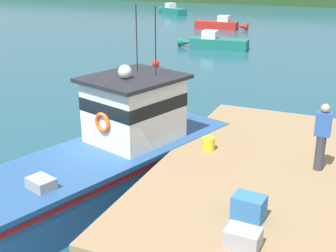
# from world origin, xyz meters

# --- Properties ---
(ground_plane) EXTENTS (200.00, 200.00, 0.00)m
(ground_plane) POSITION_xyz_m (0.00, 0.00, 0.00)
(ground_plane) COLOR #1E4C5B
(dock) EXTENTS (6.00, 9.00, 1.20)m
(dock) POSITION_xyz_m (4.80, 0.00, 1.07)
(dock) COLOR #4C3D2D
(dock) RESTS_ON ground
(main_fishing_boat) EXTENTS (4.88, 9.88, 4.80)m
(main_fishing_boat) POSITION_xyz_m (0.37, -0.22, 1.01)
(main_fishing_boat) COLOR #285184
(main_fishing_boat) RESTS_ON ground
(crate_single_by_cleat) EXTENTS (0.64, 0.50, 0.48)m
(crate_single_by_cleat) POSITION_xyz_m (4.46, -2.40, 1.44)
(crate_single_by_cleat) COLOR #3370B2
(crate_single_by_cleat) RESTS_ON dock
(crate_stack_near_edge) EXTENTS (0.62, 0.47, 0.34)m
(crate_stack_near_edge) POSITION_xyz_m (4.59, -3.34, 1.37)
(crate_stack_near_edge) COLOR #9E9EA3
(crate_stack_near_edge) RESTS_ON dock
(bait_bucket) EXTENTS (0.32, 0.32, 0.34)m
(bait_bucket) POSITION_xyz_m (2.68, 0.51, 1.37)
(bait_bucket) COLOR yellow
(bait_bucket) RESTS_ON dock
(deckhand_by_the_boat) EXTENTS (0.36, 0.22, 1.63)m
(deckhand_by_the_boat) POSITION_xyz_m (5.46, 0.41, 2.06)
(deckhand_by_the_boat) COLOR #383842
(deckhand_by_the_boat) RESTS_ON dock
(moored_boat_mid_harbor) EXTENTS (4.99, 1.43, 1.26)m
(moored_boat_mid_harbor) POSITION_xyz_m (-6.42, 31.15, 0.43)
(moored_boat_mid_harbor) COLOR red
(moored_boat_mid_harbor) RESTS_ON ground
(moored_boat_far_right) EXTENTS (4.68, 3.77, 1.28)m
(moored_boat_far_right) POSITION_xyz_m (-15.75, 41.62, 0.44)
(moored_boat_far_right) COLOR #196B5B
(moored_boat_far_right) RESTS_ON ground
(moored_boat_outer_mooring) EXTENTS (5.16, 1.55, 1.30)m
(moored_boat_outer_mooring) POSITION_xyz_m (-3.73, 21.08, 0.45)
(moored_boat_outer_mooring) COLOR #196B5B
(moored_boat_outer_mooring) RESTS_ON ground
(mooring_buoy_spare_mooring) EXTENTS (0.46, 0.46, 0.46)m
(mooring_buoy_spare_mooring) POSITION_xyz_m (-5.07, 13.87, 0.23)
(mooring_buoy_spare_mooring) COLOR red
(mooring_buoy_spare_mooring) RESTS_ON ground
(mooring_buoy_channel_marker) EXTENTS (0.47, 0.47, 0.47)m
(mooring_buoy_channel_marker) POSITION_xyz_m (-2.25, 21.95, 0.24)
(mooring_buoy_channel_marker) COLOR #EA5B19
(mooring_buoy_channel_marker) RESTS_ON ground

